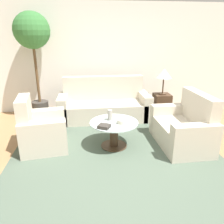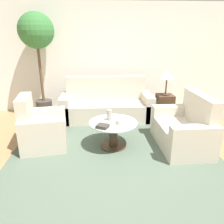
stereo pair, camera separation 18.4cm
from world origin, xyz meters
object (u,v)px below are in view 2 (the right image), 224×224
(coffee_table, at_px, (113,131))
(table_lamp, at_px, (167,75))
(armchair, at_px, (41,130))
(potted_plant, at_px, (37,40))
(book_stack, at_px, (103,126))
(vase, at_px, (109,115))
(loveseat, at_px, (185,130))
(sofa_main, at_px, (107,106))
(bowl, at_px, (121,122))

(coffee_table, xyz_separation_m, table_lamp, (1.27, 1.23, 0.74))
(armchair, bearing_deg, potted_plant, 2.80)
(potted_plant, relative_size, book_stack, 10.08)
(armchair, bearing_deg, vase, -98.77)
(loveseat, distance_m, potted_plant, 3.60)
(table_lamp, relative_size, potted_plant, 0.25)
(coffee_table, relative_size, table_lamp, 1.44)
(sofa_main, xyz_separation_m, book_stack, (-0.14, -1.65, 0.19))
(potted_plant, bearing_deg, coffee_table, -47.47)
(sofa_main, bearing_deg, loveseat, -48.77)
(potted_plant, bearing_deg, book_stack, -54.61)
(loveseat, bearing_deg, vase, -97.96)
(sofa_main, height_order, vase, sofa_main)
(loveseat, bearing_deg, armchair, -95.14)
(sofa_main, relative_size, potted_plant, 0.88)
(bowl, bearing_deg, book_stack, -153.16)
(vase, bearing_deg, armchair, 179.03)
(armchair, height_order, coffee_table, armchair)
(sofa_main, bearing_deg, vase, -90.44)
(sofa_main, height_order, armchair, sofa_main)
(coffee_table, bearing_deg, sofa_main, 91.80)
(coffee_table, relative_size, bowl, 5.18)
(potted_plant, distance_m, bowl, 2.73)
(sofa_main, relative_size, book_stack, 8.89)
(sofa_main, relative_size, coffee_table, 2.49)
(bowl, bearing_deg, potted_plant, 133.57)
(coffee_table, relative_size, potted_plant, 0.35)
(armchair, height_order, book_stack, armchair)
(coffee_table, bearing_deg, bowl, -30.23)
(sofa_main, distance_m, book_stack, 1.66)
(table_lamp, height_order, book_stack, table_lamp)
(armchair, distance_m, loveseat, 2.50)
(loveseat, height_order, bowl, loveseat)
(table_lamp, distance_m, bowl, 1.82)
(potted_plant, xyz_separation_m, vase, (1.49, -1.58, -1.20))
(sofa_main, bearing_deg, table_lamp, -7.92)
(table_lamp, xyz_separation_m, bowl, (-1.14, -1.31, -0.54))
(sofa_main, bearing_deg, armchair, -132.80)
(vase, distance_m, book_stack, 0.36)
(armchair, distance_m, coffee_table, 1.25)
(potted_plant, bearing_deg, sofa_main, -10.04)
(armchair, relative_size, book_stack, 3.95)
(vase, relative_size, bowl, 1.16)
(sofa_main, xyz_separation_m, bowl, (0.17, -1.49, 0.20))
(sofa_main, height_order, table_lamp, table_lamp)
(sofa_main, xyz_separation_m, potted_plant, (-1.50, 0.26, 1.46))
(loveseat, height_order, table_lamp, table_lamp)
(table_lamp, relative_size, vase, 3.10)
(bowl, height_order, book_stack, bowl)
(table_lamp, bearing_deg, potted_plant, 170.95)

